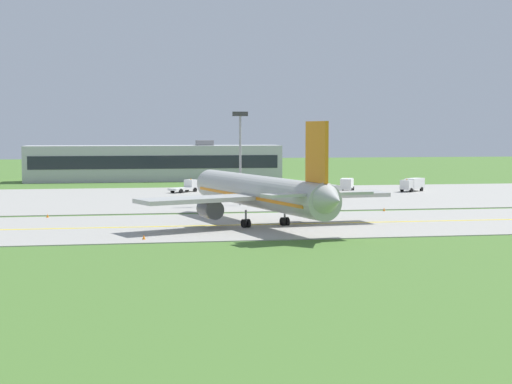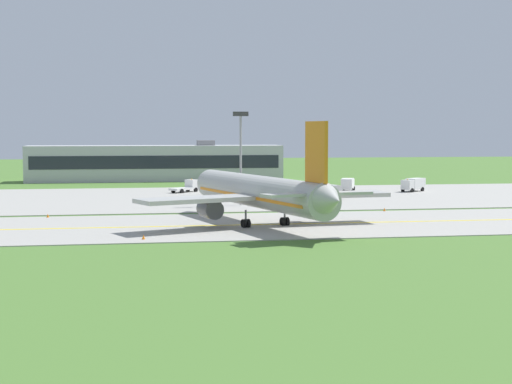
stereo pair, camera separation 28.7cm
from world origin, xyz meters
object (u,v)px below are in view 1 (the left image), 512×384
service_truck_pushback (347,184)px  service_truck_baggage (412,184)px  airplane_lead (260,192)px  apron_light_mast (240,146)px  service_truck_catering (187,186)px  service_truck_fuel (328,190)px

service_truck_pushback → service_truck_baggage: bearing=-12.1°
service_truck_baggage → airplane_lead: bearing=-127.9°
service_truck_pushback → apron_light_mast: apron_light_mast is taller
airplane_lead → service_truck_catering: (-4.32, 55.61, -2.95)m
service_truck_catering → service_truck_pushback: service_truck_pushback is taller
service_truck_catering → service_truck_pushback: size_ratio=0.95×
service_truck_catering → service_truck_pushback: 30.90m
airplane_lead → service_truck_fuel: bearing=63.2°
service_truck_fuel → service_truck_pushback: size_ratio=1.00×
service_truck_catering → service_truck_baggage: bearing=-7.9°
service_truck_baggage → service_truck_fuel: (-20.51, -13.67, 0.00)m
service_truck_baggage → service_truck_pushback: 12.56m
airplane_lead → service_truck_fuel: size_ratio=6.18×
service_truck_baggage → service_truck_fuel: service_truck_fuel is taller
service_truck_baggage → service_truck_catering: size_ratio=0.99×
service_truck_baggage → service_truck_catering: 43.41m
service_truck_catering → service_truck_pushback: (30.72, -3.34, 0.35)m
service_truck_fuel → service_truck_catering: size_ratio=1.06×
airplane_lead → service_truck_baggage: (38.67, 49.63, -2.60)m
airplane_lead → service_truck_baggage: 62.97m
airplane_lead → service_truck_baggage: airplane_lead is taller
service_truck_fuel → service_truck_pushback: bearing=63.2°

